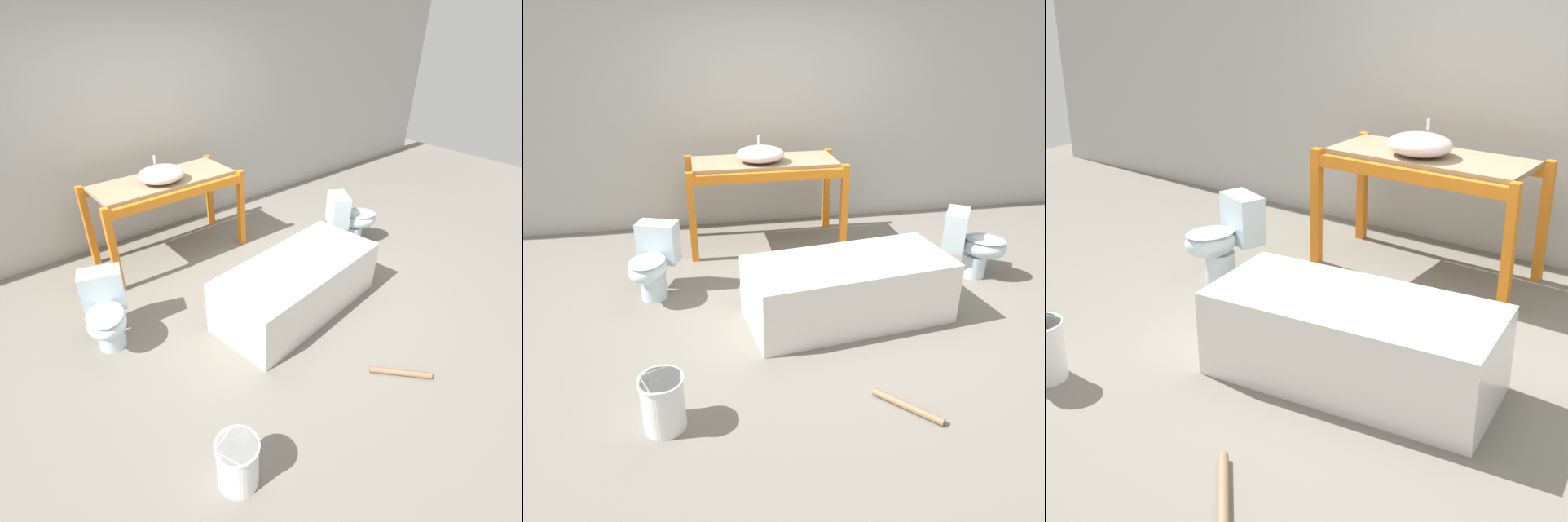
% 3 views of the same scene
% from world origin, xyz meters
% --- Properties ---
extents(ground_plane, '(12.00, 12.00, 0.00)m').
position_xyz_m(ground_plane, '(0.00, 0.00, 0.00)').
color(ground_plane, slate).
extents(warehouse_wall_rear, '(10.80, 0.08, 3.20)m').
position_xyz_m(warehouse_wall_rear, '(0.00, 2.04, 1.60)').
color(warehouse_wall_rear, '#ADADA8').
rests_on(warehouse_wall_rear, ground_plane).
extents(shelving_rack, '(1.62, 0.74, 0.92)m').
position_xyz_m(shelving_rack, '(-0.28, 1.34, 0.76)').
color(shelving_rack, orange).
rests_on(shelving_rack, ground_plane).
extents(sink_basin, '(0.49, 0.43, 0.25)m').
position_xyz_m(sink_basin, '(-0.33, 1.25, 1.00)').
color(sink_basin, silver).
rests_on(sink_basin, shelving_rack).
extents(bathtub_main, '(1.69, 0.90, 0.51)m').
position_xyz_m(bathtub_main, '(0.14, -0.33, 0.29)').
color(bathtub_main, white).
rests_on(bathtub_main, ground_plane).
extents(toilet_near, '(0.50, 0.65, 0.63)m').
position_xyz_m(toilet_near, '(-1.42, 0.34, 0.33)').
color(toilet_near, silver).
rests_on(toilet_near, ground_plane).
extents(loose_pipe, '(0.35, 0.39, 0.05)m').
position_xyz_m(loose_pipe, '(0.19, -1.48, 0.02)').
color(loose_pipe, '#8C6B4C').
rests_on(loose_pipe, ground_plane).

